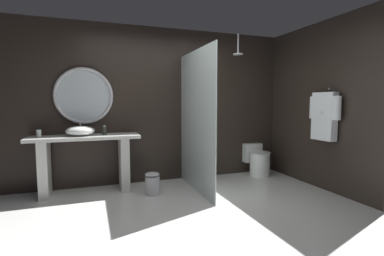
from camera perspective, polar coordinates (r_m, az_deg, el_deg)
ground_plane at (r=3.37m, az=1.01°, el=-18.58°), size 5.76×5.76×0.00m
back_wall_panel at (r=4.90m, az=-6.86°, el=4.54°), size 4.80×0.10×2.60m
side_wall_right at (r=5.01m, az=23.77°, el=4.14°), size 0.10×2.47×2.60m
vanity_counter at (r=4.53m, az=-20.63°, el=-5.55°), size 1.57×0.51×0.86m
vessel_sink at (r=4.46m, az=-21.61°, el=-0.54°), size 0.40×0.33×0.20m
tumbler_cup at (r=4.53m, az=-28.48°, el=-0.98°), size 0.06×0.06×0.11m
soap_dispenser at (r=4.49m, az=-17.23°, el=-0.49°), size 0.07×0.07×0.15m
round_wall_mirror at (r=4.69m, az=-20.95°, el=6.08°), size 0.87×0.05×0.87m
shower_glass_panel at (r=4.29m, az=0.87°, el=1.33°), size 0.02×1.45×2.13m
rain_shower_head at (r=4.97m, az=9.24°, el=14.99°), size 0.16×0.16×0.35m
hanging_bathrobe at (r=4.69m, az=25.12°, el=2.48°), size 0.20×0.56×0.79m
toilet at (r=5.43m, az=13.13°, el=-6.47°), size 0.38×0.55×0.57m
waste_bin at (r=4.28m, az=-7.98°, el=-10.95°), size 0.21×0.21×0.33m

